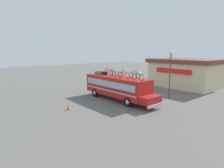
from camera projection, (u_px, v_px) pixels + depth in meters
ground_plane at (116, 99)px, 23.32m from camera, size 120.00×120.00×0.00m
bus at (117, 86)px, 22.88m from camera, size 10.64×2.61×2.86m
luggage_bag_1 at (97, 73)px, 25.48m from camera, size 0.61×0.47×0.33m
luggage_bag_2 at (99, 73)px, 24.80m from camera, size 0.58×0.50×0.45m
luggage_bag_3 at (105, 73)px, 24.52m from camera, size 0.51×0.44×0.40m
rooftop_bicycle_1 at (108, 72)px, 24.11m from camera, size 1.81×0.44×0.98m
rooftop_bicycle_2 at (114, 73)px, 23.22m from camera, size 1.70×0.44×0.89m
rooftop_bicycle_3 at (117, 74)px, 22.15m from camera, size 1.68×0.44×0.89m
rooftop_bicycle_4 at (124, 75)px, 21.51m from camera, size 1.64×0.44×0.86m
rooftop_bicycle_5 at (134, 75)px, 21.12m from camera, size 1.70×0.44×0.88m
rooftop_bicycle_6 at (138, 77)px, 19.88m from camera, size 1.69×0.44×0.92m
roadside_building at (185, 73)px, 31.42m from camera, size 10.63×8.02×4.64m
traffic_cone at (68, 107)px, 19.07m from camera, size 0.34×0.34×0.70m
street_lamp at (170, 70)px, 23.22m from camera, size 0.34×0.34×5.94m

